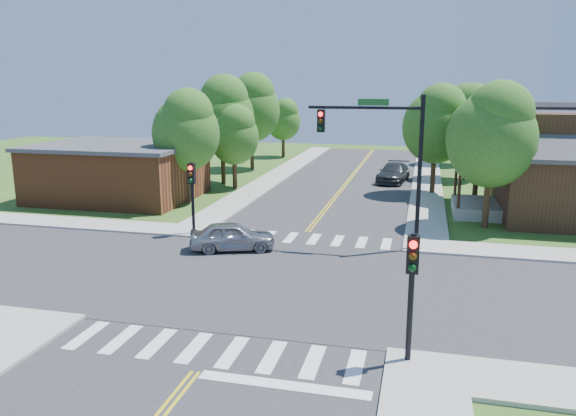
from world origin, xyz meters
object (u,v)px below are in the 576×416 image
(signal_pole_se, at_px, (412,274))
(car_dgrey, at_px, (393,173))
(signal_mast_ne, at_px, (383,147))
(signal_pole_nw, at_px, (192,185))
(car_silver, at_px, (232,237))

(signal_pole_se, bearing_deg, car_dgrey, 94.07)
(signal_mast_ne, xyz_separation_m, car_dgrey, (-0.41, 18.27, -4.13))
(signal_mast_ne, xyz_separation_m, signal_pole_se, (1.69, -11.21, -2.19))
(signal_pole_nw, bearing_deg, signal_pole_se, -45.00)
(car_silver, bearing_deg, car_dgrey, -36.66)
(signal_mast_ne, xyz_separation_m, car_silver, (-6.68, -2.09, -4.18))
(signal_mast_ne, distance_m, car_silver, 8.15)
(signal_mast_ne, height_order, signal_pole_se, signal_mast_ne)
(signal_pole_nw, bearing_deg, signal_mast_ne, 0.07)
(signal_mast_ne, height_order, car_dgrey, signal_mast_ne)
(car_dgrey, bearing_deg, car_silver, -99.76)
(signal_mast_ne, distance_m, signal_pole_se, 11.55)
(signal_mast_ne, bearing_deg, car_silver, -162.63)
(signal_mast_ne, distance_m, car_dgrey, 18.74)
(signal_pole_se, bearing_deg, signal_mast_ne, 98.56)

